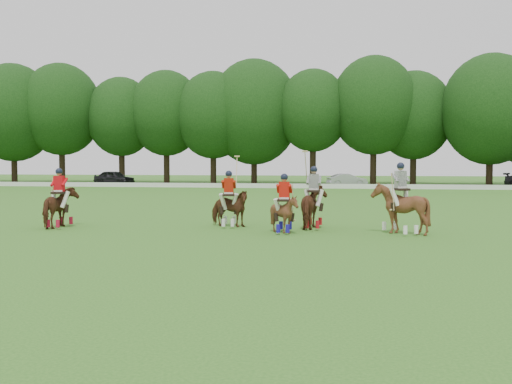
% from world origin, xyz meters
% --- Properties ---
extents(ground, '(180.00, 180.00, 0.00)m').
position_xyz_m(ground, '(0.00, 0.00, 0.00)').
color(ground, '#2D651C').
rests_on(ground, ground).
extents(tree_line, '(117.98, 14.32, 14.75)m').
position_xyz_m(tree_line, '(0.26, 48.05, 8.23)').
color(tree_line, black).
rests_on(tree_line, ground).
extents(boundary_rail, '(120.00, 0.10, 0.44)m').
position_xyz_m(boundary_rail, '(0.00, 38.00, 0.22)').
color(boundary_rail, white).
rests_on(boundary_rail, ground).
extents(car_left, '(4.99, 3.14, 1.58)m').
position_xyz_m(car_left, '(-21.28, 42.50, 0.79)').
color(car_left, black).
rests_on(car_left, ground).
extents(car_mid, '(4.23, 2.64, 1.32)m').
position_xyz_m(car_mid, '(3.80, 42.50, 0.66)').
color(car_mid, '#ABAAB0').
rests_on(car_mid, ground).
extents(polo_red_a, '(1.14, 1.86, 2.25)m').
position_xyz_m(polo_red_a, '(-6.73, 3.81, 0.81)').
color(polo_red_a, '#532B16').
rests_on(polo_red_a, ground).
extents(polo_red_b, '(1.58, 1.41, 2.70)m').
position_xyz_m(polo_red_b, '(-0.45, 5.10, 0.75)').
color(polo_red_b, '#532B16').
rests_on(polo_red_b, ground).
extents(polo_red_c, '(1.11, 1.24, 2.08)m').
position_xyz_m(polo_red_c, '(1.87, 3.53, 0.73)').
color(polo_red_c, '#532B16').
rests_on(polo_red_c, ground).
extents(polo_stripe_a, '(1.20, 1.95, 2.87)m').
position_xyz_m(polo_stripe_a, '(2.80, 5.09, 0.84)').
color(polo_stripe_a, '#532B16').
rests_on(polo_stripe_a, ground).
extents(polo_stripe_b, '(2.04, 2.11, 2.47)m').
position_xyz_m(polo_stripe_b, '(5.85, 3.96, 0.91)').
color(polo_stripe_b, '#532B16').
rests_on(polo_stripe_b, ground).
extents(polo_ball, '(0.09, 0.09, 0.09)m').
position_xyz_m(polo_ball, '(1.68, 3.26, 0.04)').
color(polo_ball, white).
rests_on(polo_ball, ground).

